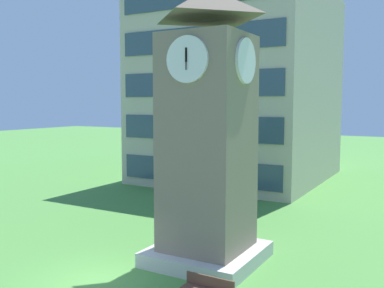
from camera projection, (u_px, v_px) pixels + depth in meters
ground_plane at (94, 282)px, 16.14m from camera, size 160.00×160.00×0.00m
office_building at (241, 87)px, 38.25m from camera, size 14.18×15.86×16.00m
clock_tower at (208, 142)px, 17.86m from camera, size 4.31×4.31×11.20m
tree_near_tower at (220, 148)px, 24.55m from camera, size 3.89×3.89×6.06m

